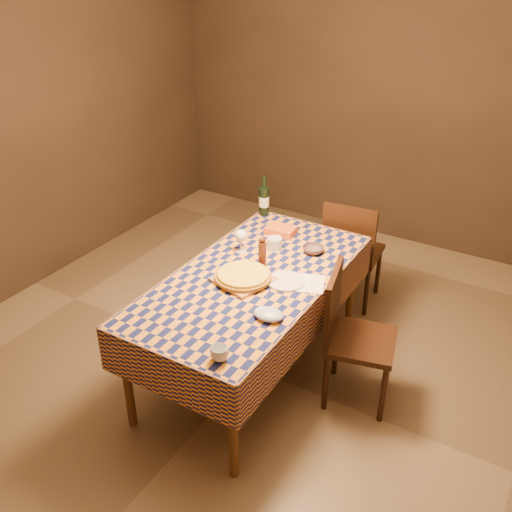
{
  "coord_description": "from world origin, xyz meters",
  "views": [
    {
      "loc": [
        1.63,
        -2.68,
        2.69
      ],
      "look_at": [
        0.0,
        0.05,
        0.9
      ],
      "focal_mm": 40.0,
      "sensor_mm": 36.0,
      "label": 1
    }
  ],
  "objects_px": {
    "cutting_board": "(243,279)",
    "pizza": "(243,276)",
    "chair_right": "(349,330)",
    "white_plate": "(286,281)",
    "dining_table": "(252,287)",
    "wine_bottle": "(264,200)",
    "chair_far": "(351,248)",
    "bowl": "(313,250)"
  },
  "relations": [
    {
      "from": "bowl",
      "to": "wine_bottle",
      "type": "distance_m",
      "value": 0.72
    },
    {
      "from": "bowl",
      "to": "wine_bottle",
      "type": "relative_size",
      "value": 0.47
    },
    {
      "from": "dining_table",
      "to": "wine_bottle",
      "type": "height_order",
      "value": "wine_bottle"
    },
    {
      "from": "cutting_board",
      "to": "chair_right",
      "type": "xyz_separation_m",
      "value": [
        0.67,
        0.18,
        -0.26
      ]
    },
    {
      "from": "wine_bottle",
      "to": "chair_far",
      "type": "distance_m",
      "value": 0.79
    },
    {
      "from": "dining_table",
      "to": "pizza",
      "type": "distance_m",
      "value": 0.13
    },
    {
      "from": "dining_table",
      "to": "bowl",
      "type": "relative_size",
      "value": 12.58
    },
    {
      "from": "dining_table",
      "to": "chair_far",
      "type": "bearing_deg",
      "value": 77.65
    },
    {
      "from": "chair_far",
      "to": "chair_right",
      "type": "relative_size",
      "value": 1.0
    },
    {
      "from": "bowl",
      "to": "wine_bottle",
      "type": "xyz_separation_m",
      "value": [
        -0.61,
        0.37,
        0.09
      ]
    },
    {
      "from": "cutting_board",
      "to": "wine_bottle",
      "type": "relative_size",
      "value": 1.02
    },
    {
      "from": "bowl",
      "to": "chair_far",
      "type": "distance_m",
      "value": 0.68
    },
    {
      "from": "bowl",
      "to": "chair_right",
      "type": "xyz_separation_m",
      "value": [
        0.45,
        -0.39,
        -0.27
      ]
    },
    {
      "from": "bowl",
      "to": "white_plate",
      "type": "height_order",
      "value": "bowl"
    },
    {
      "from": "wine_bottle",
      "to": "chair_far",
      "type": "relative_size",
      "value": 0.34
    },
    {
      "from": "dining_table",
      "to": "bowl",
      "type": "bearing_deg",
      "value": 68.16
    },
    {
      "from": "white_plate",
      "to": "pizza",
      "type": "bearing_deg",
      "value": -153.09
    },
    {
      "from": "bowl",
      "to": "pizza",
      "type": "bearing_deg",
      "value": -111.53
    },
    {
      "from": "wine_bottle",
      "to": "chair_right",
      "type": "bearing_deg",
      "value": -35.36
    },
    {
      "from": "cutting_board",
      "to": "dining_table",
      "type": "bearing_deg",
      "value": 70.72
    },
    {
      "from": "white_plate",
      "to": "chair_far",
      "type": "xyz_separation_m",
      "value": [
        0.03,
        1.07,
        -0.25
      ]
    },
    {
      "from": "dining_table",
      "to": "pizza",
      "type": "relative_size",
      "value": 4.99
    },
    {
      "from": "chair_right",
      "to": "white_plate",
      "type": "bearing_deg",
      "value": -172.82
    },
    {
      "from": "wine_bottle",
      "to": "dining_table",
      "type": "bearing_deg",
      "value": -64.5
    },
    {
      "from": "dining_table",
      "to": "white_plate",
      "type": "relative_size",
      "value": 7.56
    },
    {
      "from": "pizza",
      "to": "wine_bottle",
      "type": "relative_size",
      "value": 1.17
    },
    {
      "from": "chair_far",
      "to": "pizza",
      "type": "bearing_deg",
      "value": -102.76
    },
    {
      "from": "bowl",
      "to": "cutting_board",
      "type": "bearing_deg",
      "value": -111.53
    },
    {
      "from": "bowl",
      "to": "chair_far",
      "type": "xyz_separation_m",
      "value": [
        0.05,
        0.63,
        -0.27
      ]
    },
    {
      "from": "pizza",
      "to": "wine_bottle",
      "type": "bearing_deg",
      "value": 112.61
    },
    {
      "from": "white_plate",
      "to": "chair_far",
      "type": "distance_m",
      "value": 1.1
    },
    {
      "from": "dining_table",
      "to": "bowl",
      "type": "xyz_separation_m",
      "value": [
        0.2,
        0.49,
        0.1
      ]
    },
    {
      "from": "pizza",
      "to": "dining_table",
      "type": "bearing_deg",
      "value": 70.72
    },
    {
      "from": "pizza",
      "to": "chair_far",
      "type": "relative_size",
      "value": 0.4
    },
    {
      "from": "bowl",
      "to": "white_plate",
      "type": "bearing_deg",
      "value": -87.43
    },
    {
      "from": "white_plate",
      "to": "chair_right",
      "type": "distance_m",
      "value": 0.5
    },
    {
      "from": "wine_bottle",
      "to": "chair_far",
      "type": "height_order",
      "value": "wine_bottle"
    },
    {
      "from": "cutting_board",
      "to": "pizza",
      "type": "distance_m",
      "value": 0.03
    },
    {
      "from": "cutting_board",
      "to": "wine_bottle",
      "type": "bearing_deg",
      "value": 112.61
    },
    {
      "from": "cutting_board",
      "to": "chair_right",
      "type": "distance_m",
      "value": 0.74
    },
    {
      "from": "wine_bottle",
      "to": "chair_far",
      "type": "bearing_deg",
      "value": 21.57
    },
    {
      "from": "dining_table",
      "to": "cutting_board",
      "type": "distance_m",
      "value": 0.11
    }
  ]
}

